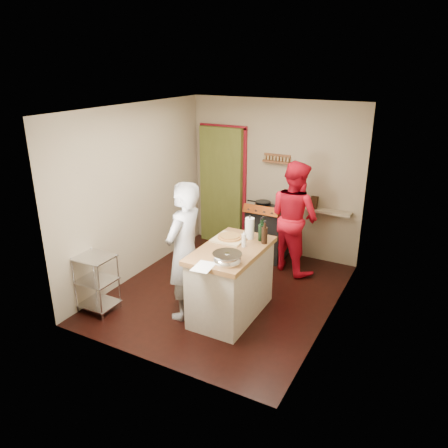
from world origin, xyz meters
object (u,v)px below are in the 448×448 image
(person_stripe, at_px, (184,252))
(wire_shelving, at_px, (96,281))
(person_red, at_px, (294,217))
(island, at_px, (231,280))
(stove, at_px, (267,232))

(person_stripe, bearing_deg, wire_shelving, -66.11)
(person_red, bearing_deg, island, 107.74)
(person_stripe, bearing_deg, stove, 174.42)
(wire_shelving, bearing_deg, person_red, 52.23)
(wire_shelving, height_order, person_stripe, person_stripe)
(stove, xyz_separation_m, person_stripe, (-0.24, -2.16, 0.46))
(wire_shelving, distance_m, person_red, 3.07)
(stove, relative_size, wire_shelving, 1.26)
(island, distance_m, person_stripe, 0.72)
(island, xyz_separation_m, person_stripe, (-0.52, -0.29, 0.41))
(wire_shelving, xyz_separation_m, person_stripe, (1.09, 0.47, 0.47))
(island, distance_m, person_red, 1.71)
(wire_shelving, distance_m, island, 1.78)
(stove, xyz_separation_m, wire_shelving, (-1.33, -2.62, -0.01))
(person_stripe, bearing_deg, island, 119.55)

